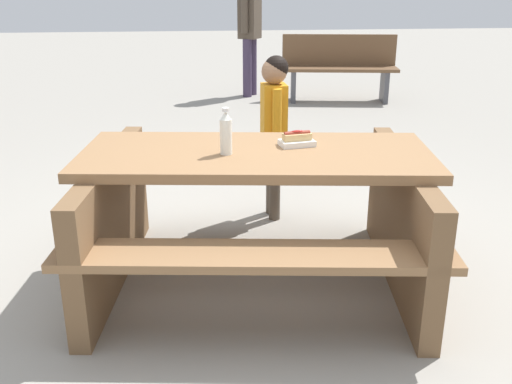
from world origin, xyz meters
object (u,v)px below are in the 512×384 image
(hotdog_tray, at_px, (297,140))
(child_in_coat, at_px, (274,117))
(park_bench_mid, at_px, (339,66))
(soda_bottle, at_px, (226,133))
(bystander_adult, at_px, (249,14))
(picnic_table, at_px, (256,206))

(hotdog_tray, relative_size, child_in_coat, 0.18)
(park_bench_mid, bearing_deg, soda_bottle, -109.95)
(hotdog_tray, height_order, bystander_adult, bystander_adult)
(child_in_coat, xyz_separation_m, bystander_adult, (0.24, 4.32, 0.39))
(soda_bottle, distance_m, bystander_adult, 5.31)
(soda_bottle, relative_size, park_bench_mid, 0.15)
(soda_bottle, distance_m, hotdog_tray, 0.40)
(hotdog_tray, distance_m, bystander_adult, 5.17)
(picnic_table, bearing_deg, soda_bottle, -167.06)
(child_in_coat, relative_size, bystander_adult, 0.65)
(park_bench_mid, bearing_deg, child_in_coat, -109.61)
(picnic_table, relative_size, park_bench_mid, 1.27)
(picnic_table, xyz_separation_m, hotdog_tray, (0.23, 0.08, 0.34))
(soda_bottle, bearing_deg, bystander_adult, 83.43)
(bystander_adult, bearing_deg, park_bench_mid, -21.48)
(bystander_adult, bearing_deg, soda_bottle, -96.57)
(child_in_coat, bearing_deg, park_bench_mid, 70.39)
(soda_bottle, bearing_deg, hotdog_tray, 16.60)
(child_in_coat, bearing_deg, bystander_adult, 86.86)
(picnic_table, relative_size, soda_bottle, 8.22)
(picnic_table, bearing_deg, park_bench_mid, 71.57)
(child_in_coat, height_order, bystander_adult, bystander_adult)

